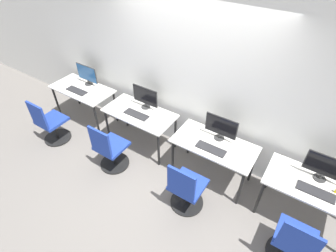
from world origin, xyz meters
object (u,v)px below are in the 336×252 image
(keyboard_far_left, at_px, (77,91))
(monitor_right, at_px, (221,127))
(keyboard_left, at_px, (136,114))
(mouse_left, at_px, (150,121))
(office_chair_left, at_px, (110,150))
(keyboard_far_right, at_px, (316,192))
(mouse_far_left, at_px, (87,96))
(monitor_far_left, at_px, (87,74))
(monitor_far_right, at_px, (326,167))
(keyboard_right, at_px, (211,149))
(office_chair_far_left, at_px, (50,125))
(mouse_right, at_px, (230,157))
(office_chair_right, at_px, (186,190))
(monitor_left, at_px, (145,97))
(office_chair_far_right, at_px, (293,244))

(keyboard_far_left, bearing_deg, monitor_right, 5.57)
(keyboard_left, relative_size, mouse_left, 4.83)
(office_chair_left, relative_size, monitor_right, 1.84)
(keyboard_far_right, bearing_deg, mouse_far_left, -179.25)
(monitor_far_left, bearing_deg, monitor_far_right, -0.47)
(keyboard_right, distance_m, keyboard_far_right, 1.38)
(keyboard_far_left, xyz_separation_m, office_chair_far_left, (-0.02, -0.69, -0.35))
(keyboard_left, bearing_deg, monitor_far_left, 169.01)
(mouse_right, bearing_deg, office_chair_right, -121.16)
(monitor_far_left, xyz_separation_m, office_chair_left, (1.30, -0.89, -0.55))
(keyboard_left, distance_m, keyboard_far_right, 2.75)
(office_chair_right, bearing_deg, mouse_far_left, 167.08)
(mouse_left, xyz_separation_m, monitor_far_right, (2.47, 0.25, 0.19))
(monitor_far_left, relative_size, monitor_right, 1.00)
(monitor_right, bearing_deg, monitor_far_left, 179.22)
(office_chair_left, bearing_deg, monitor_far_right, 16.89)
(monitor_right, distance_m, monitor_far_right, 1.38)
(mouse_far_left, bearing_deg, office_chair_left, -29.09)
(mouse_far_left, bearing_deg, mouse_right, 0.32)
(mouse_far_left, height_order, mouse_left, same)
(office_chair_right, relative_size, monitor_far_right, 1.84)
(keyboard_far_left, xyz_separation_m, keyboard_far_right, (4.13, 0.02, 0.00))
(mouse_right, relative_size, office_chair_right, 0.10)
(monitor_left, distance_m, office_chair_right, 1.67)
(office_chair_right, bearing_deg, keyboard_far_left, 167.87)
(keyboard_far_left, bearing_deg, mouse_left, 0.68)
(monitor_right, height_order, keyboard_far_right, monitor_right)
(office_chair_left, height_order, mouse_right, office_chair_left)
(mouse_right, bearing_deg, monitor_right, 135.11)
(mouse_right, distance_m, keyboard_far_right, 1.09)
(monitor_right, bearing_deg, keyboard_left, -170.53)
(keyboard_far_left, height_order, keyboard_far_right, same)
(office_chair_right, bearing_deg, monitor_right, 86.13)
(mouse_left, xyz_separation_m, office_chair_right, (1.03, -0.60, -0.36))
(monitor_left, relative_size, mouse_right, 5.39)
(keyboard_right, bearing_deg, monitor_far_left, 173.43)
(monitor_far_left, relative_size, office_chair_far_left, 0.54)
(office_chair_far_right, bearing_deg, mouse_left, 166.76)
(mouse_far_left, xyz_separation_m, mouse_right, (2.73, 0.02, 0.00))
(office_chair_far_left, distance_m, mouse_left, 1.86)
(monitor_left, bearing_deg, monitor_right, -1.17)
(mouse_far_left, distance_m, office_chair_far_right, 3.85)
(mouse_far_left, height_order, office_chair_left, office_chair_left)
(mouse_right, bearing_deg, mouse_left, 178.57)
(monitor_left, bearing_deg, office_chair_right, -33.58)
(keyboard_left, bearing_deg, mouse_far_left, -176.33)
(monitor_far_right, bearing_deg, monitor_far_left, 179.53)
(monitor_far_left, height_order, mouse_right, monitor_far_left)
(office_chair_right, relative_size, office_chair_far_right, 1.00)
(office_chair_far_right, bearing_deg, office_chair_left, -179.34)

